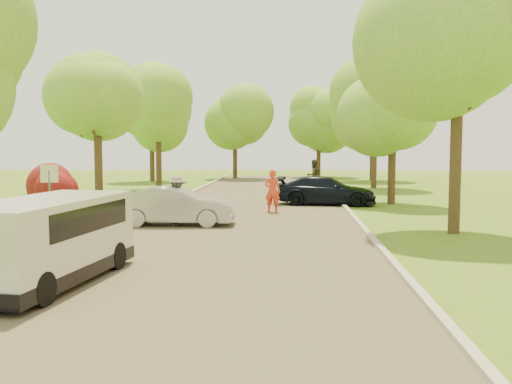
% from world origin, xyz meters
% --- Properties ---
extents(ground, '(100.00, 100.00, 0.00)m').
position_xyz_m(ground, '(0.00, 0.00, 0.00)').
color(ground, '#476E1A').
rests_on(ground, ground).
extents(road, '(8.00, 60.00, 0.01)m').
position_xyz_m(road, '(0.00, 8.00, 0.01)').
color(road, '#4C4438').
rests_on(road, ground).
extents(curb_left, '(0.18, 60.00, 0.12)m').
position_xyz_m(curb_left, '(-4.05, 8.00, 0.06)').
color(curb_left, '#B2AD9E').
rests_on(curb_left, ground).
extents(curb_right, '(0.18, 60.00, 0.12)m').
position_xyz_m(curb_right, '(4.05, 8.00, 0.06)').
color(curb_right, '#B2AD9E').
rests_on(curb_right, ground).
extents(street_sign, '(0.55, 0.06, 2.17)m').
position_xyz_m(street_sign, '(-5.80, 4.00, 1.56)').
color(street_sign, '#59595E').
rests_on(street_sign, ground).
extents(red_shrub, '(1.70, 1.70, 1.95)m').
position_xyz_m(red_shrub, '(-6.30, 5.50, 1.10)').
color(red_shrub, '#382619').
rests_on(red_shrub, ground).
extents(tree_l_midb, '(4.30, 4.20, 6.62)m').
position_xyz_m(tree_l_midb, '(-6.81, 12.00, 4.59)').
color(tree_l_midb, '#382619').
rests_on(tree_l_midb, ground).
extents(tree_l_far, '(4.92, 4.80, 7.79)m').
position_xyz_m(tree_l_far, '(-6.39, 22.00, 5.47)').
color(tree_l_far, '#382619').
rests_on(tree_l_far, ground).
extents(tree_r_mida, '(5.13, 5.00, 7.95)m').
position_xyz_m(tree_r_mida, '(7.02, 5.00, 5.54)').
color(tree_r_mida, '#382619').
rests_on(tree_r_mida, ground).
extents(tree_r_midb, '(4.51, 4.40, 7.01)m').
position_xyz_m(tree_r_midb, '(6.60, 14.00, 4.88)').
color(tree_r_midb, '#382619').
rests_on(tree_r_midb, ground).
extents(tree_r_far, '(5.33, 5.20, 8.34)m').
position_xyz_m(tree_r_far, '(7.23, 24.00, 5.83)').
color(tree_r_far, '#382619').
rests_on(tree_r_far, ground).
extents(tree_bg_a, '(5.12, 5.00, 7.72)m').
position_xyz_m(tree_bg_a, '(-8.78, 30.00, 5.31)').
color(tree_bg_a, '#382619').
rests_on(tree_bg_a, ground).
extents(tree_bg_b, '(5.12, 5.00, 7.95)m').
position_xyz_m(tree_bg_b, '(8.22, 32.00, 5.54)').
color(tree_bg_b, '#382619').
rests_on(tree_bg_b, ground).
extents(tree_bg_c, '(4.92, 4.80, 7.33)m').
position_xyz_m(tree_bg_c, '(-2.79, 34.00, 5.02)').
color(tree_bg_c, '#382619').
rests_on(tree_bg_c, ground).
extents(tree_bg_d, '(5.12, 5.00, 7.72)m').
position_xyz_m(tree_bg_d, '(4.22, 36.00, 5.31)').
color(tree_bg_d, '#382619').
rests_on(tree_bg_d, ground).
extents(minivan, '(2.35, 4.79, 1.71)m').
position_xyz_m(minivan, '(-3.20, -2.19, 0.90)').
color(minivan, silver).
rests_on(minivan, ground).
extents(silver_sedan, '(4.16, 1.60, 1.35)m').
position_xyz_m(silver_sedan, '(-2.32, 6.22, 0.68)').
color(silver_sedan, '#A4A3A8').
rests_on(silver_sedan, ground).
extents(dark_sedan, '(4.76, 2.35, 1.33)m').
position_xyz_m(dark_sedan, '(3.30, 13.37, 0.67)').
color(dark_sedan, black).
rests_on(dark_sedan, ground).
extents(longboard, '(0.25, 0.83, 0.10)m').
position_xyz_m(longboard, '(-2.29, 6.36, 0.09)').
color(longboard, black).
rests_on(longboard, ground).
extents(skateboarder, '(1.06, 0.63, 1.62)m').
position_xyz_m(skateboarder, '(-2.29, 6.36, 0.91)').
color(skateboarder, slate).
rests_on(skateboarder, longboard).
extents(person_striped, '(0.71, 0.54, 1.78)m').
position_xyz_m(person_striped, '(0.90, 10.21, 0.89)').
color(person_striped, red).
rests_on(person_striped, ground).
extents(person_olive, '(1.18, 1.11, 1.92)m').
position_xyz_m(person_olive, '(3.01, 20.98, 0.96)').
color(person_olive, '#2E311D').
rests_on(person_olive, ground).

